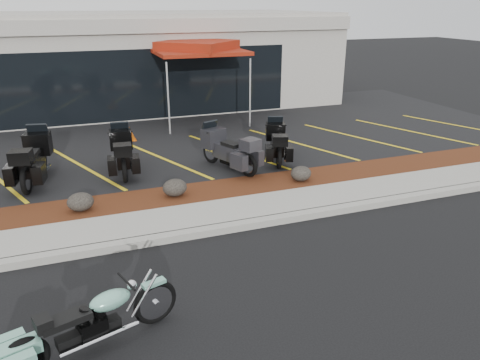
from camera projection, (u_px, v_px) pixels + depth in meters
name	position (u px, v px, depth m)	size (l,w,h in m)	color
ground	(224.00, 255.00, 8.73)	(90.00, 90.00, 0.00)	black
curb	(210.00, 230.00, 9.49)	(24.00, 0.25, 0.15)	gray
sidewalk	(201.00, 217.00, 10.10)	(24.00, 1.20, 0.15)	gray
mulch_bed	(187.00, 196.00, 11.15)	(24.00, 1.20, 0.16)	#3D1A0D
upper_lot	(148.00, 138.00, 15.88)	(26.00, 9.60, 0.15)	black
dealership_building	(121.00, 60.00, 20.69)	(18.00, 8.16, 4.00)	#9C968D
boulder_left	(80.00, 202.00, 10.13)	(0.57, 0.47, 0.40)	black
boulder_mid	(175.00, 188.00, 10.90)	(0.57, 0.48, 0.41)	black
boulder_right	(301.00, 174.00, 11.83)	(0.53, 0.45, 0.38)	black
hero_cruiser	(155.00, 296.00, 6.73)	(2.55, 0.65, 0.90)	#73B39E
touring_black_front	(40.00, 148.00, 12.35)	(2.25, 0.86, 1.31)	black
touring_black_mid	(121.00, 143.00, 12.94)	(2.08, 0.79, 1.21)	black
touring_grey	(211.00, 142.00, 13.02)	(2.10, 0.80, 1.22)	#29282D
touring_black_rear	(275.00, 135.00, 13.89)	(1.95, 0.75, 1.14)	black
traffic_cone	(130.00, 134.00, 15.31)	(0.33, 0.33, 0.46)	#CB5006
popup_canopy	(198.00, 48.00, 16.97)	(3.30, 3.30, 2.95)	silver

